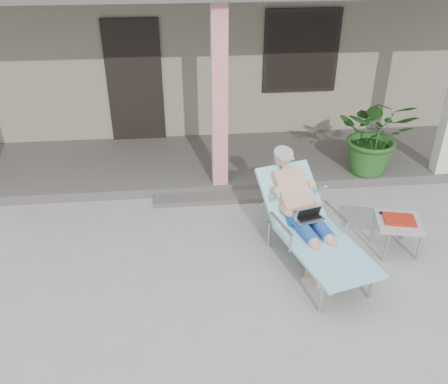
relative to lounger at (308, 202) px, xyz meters
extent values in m
plane|color=#9E9E99|center=(-0.87, -0.40, -0.77)|extent=(60.00, 60.00, 0.00)
cube|color=gray|center=(-0.87, 6.10, 0.73)|extent=(10.00, 5.00, 3.00)
cube|color=black|center=(-2.17, 3.57, 0.43)|extent=(0.95, 0.06, 2.10)
cube|color=black|center=(0.73, 3.57, 0.88)|extent=(1.20, 0.06, 1.30)
cube|color=black|center=(0.73, 3.56, 0.88)|extent=(1.32, 0.05, 1.42)
cube|color=#605B56|center=(-0.87, 2.60, -0.70)|extent=(10.00, 2.00, 0.15)
cube|color=red|center=(-0.87, 1.75, 0.68)|extent=(0.22, 0.22, 2.61)
cube|color=#605B56|center=(-0.87, 1.45, -0.73)|extent=(2.00, 0.30, 0.07)
cylinder|color=#B7B7BC|center=(-0.06, -0.99, -0.58)|extent=(0.04, 0.04, 0.37)
cylinder|color=#B7B7BC|center=(0.54, -0.83, -0.58)|extent=(0.04, 0.04, 0.37)
cylinder|color=#B7B7BC|center=(-0.38, 0.23, -0.58)|extent=(0.04, 0.04, 0.37)
cylinder|color=#B7B7BC|center=(0.22, 0.39, -0.58)|extent=(0.04, 0.04, 0.37)
cube|color=#B7B7BC|center=(0.12, -0.46, -0.38)|extent=(0.92, 1.34, 0.03)
cube|color=#9AE6EE|center=(0.12, -0.46, -0.36)|extent=(1.02, 1.40, 0.04)
cube|color=#B7B7BC|center=(-0.11, 0.40, -0.15)|extent=(0.75, 0.72, 0.49)
cube|color=#9AE6EE|center=(-0.11, 0.40, -0.11)|extent=(0.87, 0.82, 0.56)
cylinder|color=#9F9FA1|center=(-0.18, 0.68, 0.33)|extent=(0.30, 0.30, 0.13)
cube|color=silver|center=(0.01, -0.04, -0.19)|extent=(0.38, 0.31, 0.23)
cube|color=#A2A29D|center=(1.16, -0.01, -0.35)|extent=(0.63, 0.63, 0.04)
cylinder|color=#B7B7BC|center=(0.95, -0.22, -0.57)|extent=(0.04, 0.04, 0.40)
cylinder|color=#B7B7BC|center=(1.37, -0.22, -0.57)|extent=(0.04, 0.04, 0.40)
cylinder|color=#B7B7BC|center=(0.95, 0.20, -0.57)|extent=(0.04, 0.04, 0.40)
cylinder|color=#B7B7BC|center=(1.37, 0.20, -0.57)|extent=(0.04, 0.04, 0.40)
cube|color=#AD2212|center=(1.16, -0.01, -0.31)|extent=(0.42, 0.35, 0.03)
cube|color=black|center=(1.16, 0.13, -0.32)|extent=(0.36, 0.11, 0.04)
imported|color=#26591E|center=(1.54, 1.85, 0.01)|extent=(1.40, 1.32, 1.26)
camera|label=1|loc=(-1.46, -4.60, 2.83)|focal=38.00mm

